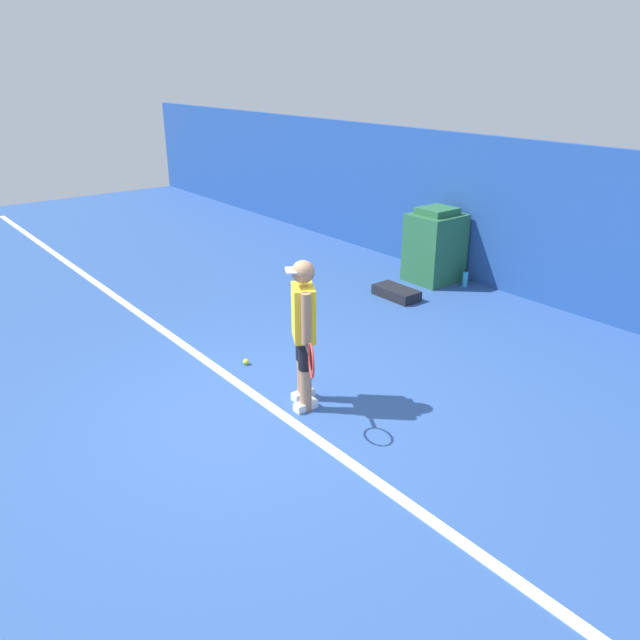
% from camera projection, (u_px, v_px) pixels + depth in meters
% --- Properties ---
extents(ground_plane, '(24.00, 24.00, 0.00)m').
position_uv_depth(ground_plane, '(270.00, 412.00, 6.12)').
color(ground_plane, '#2D5193').
extents(back_wall, '(24.00, 0.10, 2.22)m').
position_uv_depth(back_wall, '(560.00, 228.00, 8.43)').
color(back_wall, '#234C99').
rests_on(back_wall, ground_plane).
extents(court_baseline, '(21.60, 0.10, 0.01)m').
position_uv_depth(court_baseline, '(275.00, 409.00, 6.15)').
color(court_baseline, white).
rests_on(court_baseline, ground_plane).
extents(tennis_player, '(0.84, 0.55, 1.50)m').
position_uv_depth(tennis_player, '(304.00, 329.00, 5.94)').
color(tennis_player, '#A37556').
rests_on(tennis_player, ground_plane).
extents(tennis_ball, '(0.07, 0.07, 0.07)m').
position_uv_depth(tennis_ball, '(246.00, 362.00, 7.07)').
color(tennis_ball, '#D1E533').
rests_on(tennis_ball, ground_plane).
extents(covered_chair, '(0.69, 0.75, 1.15)m').
position_uv_depth(covered_chair, '(435.00, 246.00, 9.65)').
color(covered_chair, '#28663D').
rests_on(covered_chair, ground_plane).
extents(equipment_bag, '(0.70, 0.35, 0.15)m').
position_uv_depth(equipment_bag, '(396.00, 293.00, 9.09)').
color(equipment_bag, black).
rests_on(equipment_bag, ground_plane).
extents(water_bottle, '(0.08, 0.08, 0.26)m').
position_uv_depth(water_bottle, '(465.00, 279.00, 9.54)').
color(water_bottle, '#33ADD6').
rests_on(water_bottle, ground_plane).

